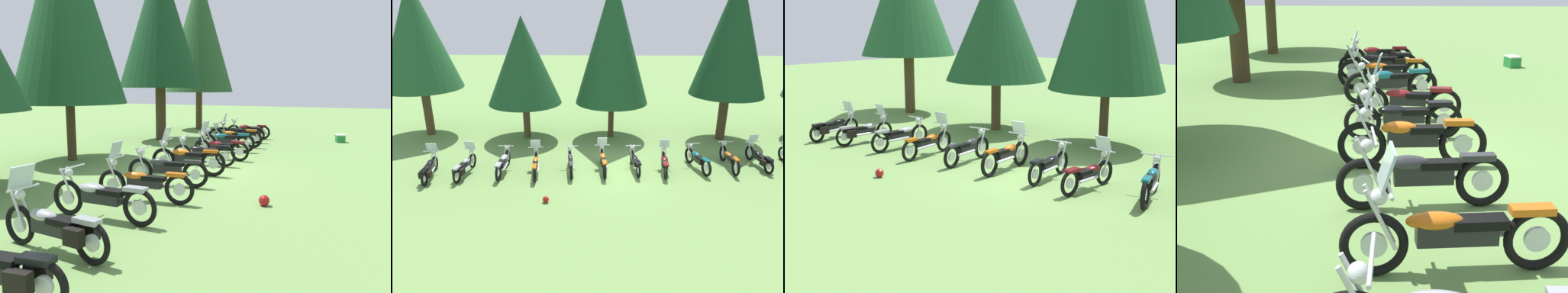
# 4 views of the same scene
# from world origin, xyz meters

# --- Properties ---
(ground_plane) EXTENTS (80.00, 80.00, 0.00)m
(ground_plane) POSITION_xyz_m (0.00, 0.00, 0.00)
(ground_plane) COLOR #6B934C
(motorcycle_3) EXTENTS (0.67, 2.34, 1.36)m
(motorcycle_3) POSITION_xyz_m (-3.60, -0.31, 0.46)
(motorcycle_3) COLOR black
(motorcycle_3) RESTS_ON ground_plane
(motorcycle_4) EXTENTS (0.76, 2.23, 1.00)m
(motorcycle_4) POSITION_xyz_m (-2.07, -0.08, 0.44)
(motorcycle_4) COLOR black
(motorcycle_4) RESTS_ON ground_plane
(motorcycle_5) EXTENTS (0.69, 2.31, 1.39)m
(motorcycle_5) POSITION_xyz_m (-0.62, 0.02, 0.48)
(motorcycle_5) COLOR black
(motorcycle_5) RESTS_ON ground_plane
(motorcycle_6) EXTENTS (0.70, 2.15, 0.99)m
(motorcycle_6) POSITION_xyz_m (0.82, 0.12, 0.43)
(motorcycle_6) COLOR black
(motorcycle_6) RESTS_ON ground_plane
(motorcycle_7) EXTENTS (0.78, 2.15, 1.35)m
(motorcycle_7) POSITION_xyz_m (2.12, 0.02, 0.45)
(motorcycle_7) COLOR black
(motorcycle_7) RESTS_ON ground_plane
(motorcycle_8) EXTENTS (0.91, 2.19, 1.02)m
(motorcycle_8) POSITION_xyz_m (3.65, 0.35, 0.46)
(motorcycle_8) COLOR black
(motorcycle_8) RESTS_ON ground_plane
(motorcycle_9) EXTENTS (0.69, 2.45, 1.04)m
(motorcycle_9) POSITION_xyz_m (5.14, 0.52, 0.45)
(motorcycle_9) COLOR black
(motorcycle_9) RESTS_ON ground_plane
(motorcycle_10) EXTENTS (0.83, 2.28, 1.36)m
(motorcycle_10) POSITION_xyz_m (6.57, 0.69, 0.46)
(motorcycle_10) COLOR black
(motorcycle_10) RESTS_ON ground_plane
(motorcycle_11) EXTENTS (0.74, 2.15, 0.99)m
(motorcycle_11) POSITION_xyz_m (8.09, 0.72, 0.43)
(motorcycle_11) COLOR black
(motorcycle_11) RESTS_ON ground_plane
(picnic_cooler) EXTENTS (0.58, 0.50, 0.36)m
(picnic_cooler) POSITION_xyz_m (8.58, -3.51, 0.18)
(picnic_cooler) COLOR #1E7233
(picnic_cooler) RESTS_ON ground_plane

